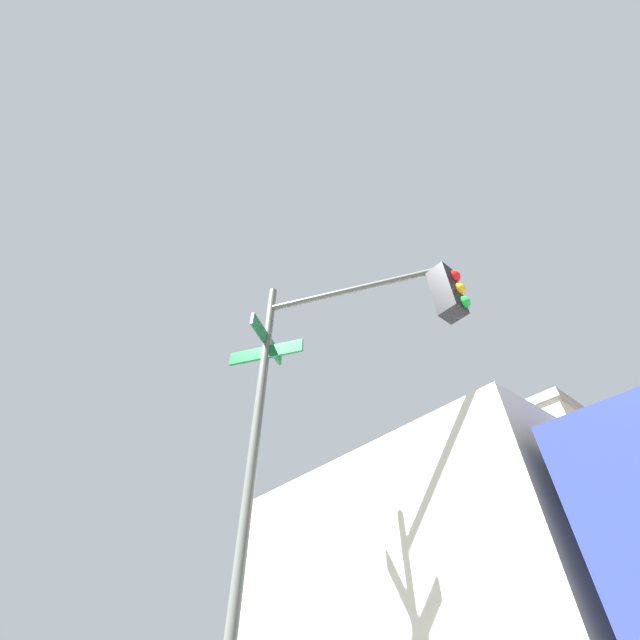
% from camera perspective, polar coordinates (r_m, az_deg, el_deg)
% --- Properties ---
extents(traffic_signal_near, '(2.82, 1.99, 5.54)m').
position_cam_1_polar(traffic_signal_near, '(4.74, 4.42, -5.75)').
color(traffic_signal_near, '#474C47').
rests_on(traffic_signal_near, ground_plane).
extents(building_stucco, '(14.62, 21.33, 9.73)m').
position_cam_1_polar(building_stucco, '(29.79, 32.14, -29.69)').
color(building_stucco, beige).
rests_on(building_stucco, ground_plane).
extents(box_truck_second, '(8.19, 2.57, 3.63)m').
position_cam_1_polar(box_truck_second, '(6.61, 18.49, -33.19)').
color(box_truck_second, navy).
rests_on(box_truck_second, ground_plane).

